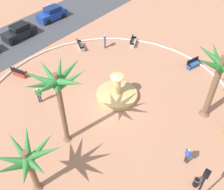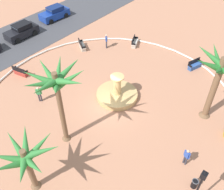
{
  "view_description": "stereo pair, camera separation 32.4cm",
  "coord_description": "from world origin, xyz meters",
  "px_view_note": "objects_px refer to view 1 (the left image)",
  "views": [
    {
      "loc": [
        -12.52,
        -10.35,
        16.5
      ],
      "look_at": [
        0.41,
        0.08,
        1.0
      ],
      "focal_mm": 41.7,
      "sensor_mm": 36.0,
      "label": 1
    },
    {
      "loc": [
        -12.31,
        -10.6,
        16.5
      ],
      "look_at": [
        0.41,
        0.08,
        1.0
      ],
      "focal_mm": 41.7,
      "sensor_mm": 36.0,
      "label": 2
    }
  ],
  "objects_px": {
    "bench_west": "(19,73)",
    "parked_car_second": "(19,32)",
    "fountain": "(117,94)",
    "bench_southeast": "(193,64)",
    "trash_bin": "(196,182)",
    "person_cyclist_photo": "(39,94)",
    "person_pedestrian_stroll": "(105,40)",
    "lamppost": "(201,186)",
    "person_cyclist_helmet": "(188,155)",
    "palm_tree_mid_plaza": "(28,160)",
    "parked_car_third": "(52,14)",
    "palm_tree_by_curb": "(57,86)",
    "bench_east": "(133,42)",
    "palm_tree_near_fountain": "(219,71)",
    "bench_north": "(81,46)"
  },
  "relations": [
    {
      "from": "bench_west",
      "to": "parked_car_second",
      "type": "height_order",
      "value": "parked_car_second"
    },
    {
      "from": "fountain",
      "to": "bench_southeast",
      "type": "bearing_deg",
      "value": -21.81
    },
    {
      "from": "fountain",
      "to": "bench_southeast",
      "type": "distance_m",
      "value": 9.21
    },
    {
      "from": "trash_bin",
      "to": "parked_car_second",
      "type": "distance_m",
      "value": 25.53
    },
    {
      "from": "person_cyclist_photo",
      "to": "person_pedestrian_stroll",
      "type": "relative_size",
      "value": 0.97
    },
    {
      "from": "lamppost",
      "to": "person_cyclist_helmet",
      "type": "bearing_deg",
      "value": 34.48
    },
    {
      "from": "palm_tree_mid_plaza",
      "to": "person_cyclist_photo",
      "type": "height_order",
      "value": "palm_tree_mid_plaza"
    },
    {
      "from": "bench_west",
      "to": "parked_car_third",
      "type": "relative_size",
      "value": 0.41
    },
    {
      "from": "palm_tree_mid_plaza",
      "to": "trash_bin",
      "type": "height_order",
      "value": "palm_tree_mid_plaza"
    },
    {
      "from": "palm_tree_by_curb",
      "to": "person_cyclist_photo",
      "type": "xyz_separation_m",
      "value": [
        1.42,
        4.95,
        -4.63
      ]
    },
    {
      "from": "palm_tree_mid_plaza",
      "to": "bench_east",
      "type": "xyz_separation_m",
      "value": [
        18.43,
        5.36,
        -2.94
      ]
    },
    {
      "from": "person_cyclist_helmet",
      "to": "parked_car_third",
      "type": "height_order",
      "value": "parked_car_third"
    },
    {
      "from": "palm_tree_near_fountain",
      "to": "parked_car_third",
      "type": "distance_m",
      "value": 24.01
    },
    {
      "from": "bench_west",
      "to": "trash_bin",
      "type": "xyz_separation_m",
      "value": [
        0.21,
        -19.03,
        0.04
      ]
    },
    {
      "from": "palm_tree_by_curb",
      "to": "bench_southeast",
      "type": "height_order",
      "value": "palm_tree_by_curb"
    },
    {
      "from": "bench_north",
      "to": "person_pedestrian_stroll",
      "type": "relative_size",
      "value": 0.96
    },
    {
      "from": "parked_car_second",
      "to": "trash_bin",
      "type": "bearing_deg",
      "value": -100.0
    },
    {
      "from": "palm_tree_near_fountain",
      "to": "bench_north",
      "type": "height_order",
      "value": "palm_tree_near_fountain"
    },
    {
      "from": "person_pedestrian_stroll",
      "to": "parked_car_second",
      "type": "bearing_deg",
      "value": 116.63
    },
    {
      "from": "parked_car_third",
      "to": "person_pedestrian_stroll",
      "type": "bearing_deg",
      "value": -95.53
    },
    {
      "from": "person_cyclist_photo",
      "to": "parked_car_third",
      "type": "distance_m",
      "value": 16.07
    },
    {
      "from": "fountain",
      "to": "bench_southeast",
      "type": "relative_size",
      "value": 2.25
    },
    {
      "from": "trash_bin",
      "to": "parked_car_second",
      "type": "bearing_deg",
      "value": 80.0
    },
    {
      "from": "palm_tree_near_fountain",
      "to": "trash_bin",
      "type": "relative_size",
      "value": 8.49
    },
    {
      "from": "trash_bin",
      "to": "person_pedestrian_stroll",
      "type": "height_order",
      "value": "person_pedestrian_stroll"
    },
    {
      "from": "palm_tree_by_curb",
      "to": "bench_east",
      "type": "distance_m",
      "value": 15.83
    },
    {
      "from": "palm_tree_by_curb",
      "to": "bench_north",
      "type": "height_order",
      "value": "palm_tree_by_curb"
    },
    {
      "from": "palm_tree_mid_plaza",
      "to": "lamppost",
      "type": "height_order",
      "value": "palm_tree_mid_plaza"
    },
    {
      "from": "lamppost",
      "to": "parked_car_third",
      "type": "bearing_deg",
      "value": 66.21
    },
    {
      "from": "palm_tree_by_curb",
      "to": "person_cyclist_photo",
      "type": "distance_m",
      "value": 6.92
    },
    {
      "from": "palm_tree_mid_plaza",
      "to": "palm_tree_by_curb",
      "type": "bearing_deg",
      "value": 18.94
    },
    {
      "from": "bench_north",
      "to": "person_cyclist_photo",
      "type": "distance_m",
      "value": 9.16
    },
    {
      "from": "bench_west",
      "to": "person_cyclist_helmet",
      "type": "relative_size",
      "value": 1.04
    },
    {
      "from": "palm_tree_mid_plaza",
      "to": "person_pedestrian_stroll",
      "type": "xyz_separation_m",
      "value": [
        15.94,
        7.54,
        -2.33
      ]
    },
    {
      "from": "bench_north",
      "to": "person_cyclist_helmet",
      "type": "xyz_separation_m",
      "value": [
        -6.0,
        -16.35,
        0.55
      ]
    },
    {
      "from": "person_pedestrian_stroll",
      "to": "bench_east",
      "type": "bearing_deg",
      "value": -41.25
    },
    {
      "from": "person_cyclist_photo",
      "to": "parked_car_second",
      "type": "relative_size",
      "value": 0.41
    },
    {
      "from": "palm_tree_mid_plaza",
      "to": "lamppost",
      "type": "relative_size",
      "value": 1.02
    },
    {
      "from": "bench_north",
      "to": "trash_bin",
      "type": "distance_m",
      "value": 19.12
    },
    {
      "from": "palm_tree_near_fountain",
      "to": "person_cyclist_photo",
      "type": "relative_size",
      "value": 3.77
    },
    {
      "from": "palm_tree_mid_plaza",
      "to": "trash_bin",
      "type": "bearing_deg",
      "value": -50.28
    },
    {
      "from": "bench_southeast",
      "to": "person_pedestrian_stroll",
      "type": "relative_size",
      "value": 0.98
    },
    {
      "from": "parked_car_second",
      "to": "parked_car_third",
      "type": "bearing_deg",
      "value": 6.06
    },
    {
      "from": "palm_tree_mid_plaza",
      "to": "parked_car_third",
      "type": "bearing_deg",
      "value": 46.1
    },
    {
      "from": "fountain",
      "to": "lamppost",
      "type": "height_order",
      "value": "lamppost"
    },
    {
      "from": "bench_southeast",
      "to": "parked_car_second",
      "type": "height_order",
      "value": "parked_car_second"
    },
    {
      "from": "person_pedestrian_stroll",
      "to": "person_cyclist_photo",
      "type": "bearing_deg",
      "value": -173.43
    },
    {
      "from": "palm_tree_mid_plaza",
      "to": "bench_east",
      "type": "height_order",
      "value": "palm_tree_mid_plaza"
    },
    {
      "from": "palm_tree_mid_plaza",
      "to": "bench_west",
      "type": "distance_m",
      "value": 13.04
    },
    {
      "from": "trash_bin",
      "to": "bench_north",
      "type": "bearing_deg",
      "value": 67.82
    }
  ]
}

